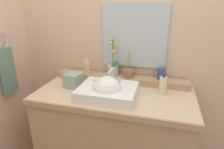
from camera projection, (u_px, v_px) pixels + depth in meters
The scene contains 14 objects.
wall_back at pixel (125, 45), 1.85m from camera, with size 2.80×0.20×2.41m, color beige.
vanity_cabinet at pixel (114, 138), 1.74m from camera, with size 1.26×0.62×0.90m.
back_ledge at pixel (121, 79), 1.78m from camera, with size 1.19×0.12×0.06m, color tan.
sink_basin at pixel (107, 92), 1.50m from camera, with size 0.44×0.36×0.28m.
soap_bar at pixel (97, 79), 1.61m from camera, with size 0.07×0.04×0.02m, color beige.
potted_plant at pixel (113, 67), 1.77m from camera, with size 0.10×0.10×0.34m.
soap_dispenser at pixel (87, 67), 1.81m from camera, with size 0.06×0.06×0.15m.
tumbler_cup at pixel (161, 74), 1.68m from camera, with size 0.07×0.07×0.10m, color #3F4E6F.
reed_diffuser at pixel (129, 73), 1.74m from camera, with size 0.08×0.10×0.25m.
lotion_bottle at pixel (163, 85), 1.53m from camera, with size 0.06×0.06×0.18m.
tissue_box at pixel (73, 80), 1.67m from camera, with size 0.13×0.13×0.12m, color #8DA593.
mirror at pixel (134, 36), 1.69m from camera, with size 0.56×0.02×0.54m, color silver.
towel_ring at pixel (0, 41), 1.64m from camera, with size 0.16×0.16×0.01m, color silver.
hand_towel at pixel (8, 71), 1.72m from camera, with size 0.02×0.16×0.42m, color slate.
Camera 1 is at (0.36, -1.39, 1.58)m, focal length 31.37 mm.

